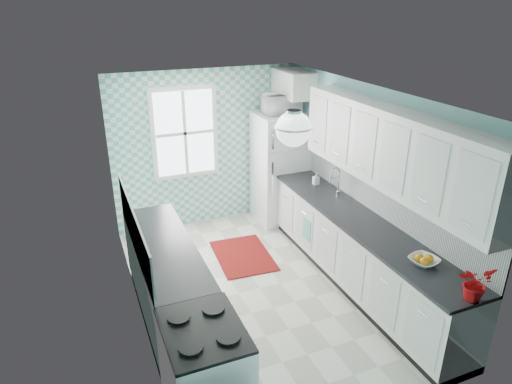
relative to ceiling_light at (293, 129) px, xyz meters
name	(u,v)px	position (x,y,z in m)	size (l,w,h in m)	color
floor	(260,289)	(0.00, 0.80, -2.33)	(3.00, 4.40, 0.02)	silver
ceiling	(261,94)	(0.00, 0.80, 0.19)	(3.00, 4.40, 0.02)	white
wall_back	(206,148)	(0.00, 3.01, -1.07)	(3.00, 0.02, 2.50)	#7CBDBC
wall_front	(371,308)	(0.00, -1.41, -1.07)	(3.00, 0.02, 2.50)	#7CBDBC
wall_left	(130,222)	(-1.51, 0.80, -1.07)	(0.02, 4.40, 2.50)	#7CBDBC
wall_right	(367,182)	(1.51, 0.80, -1.07)	(0.02, 4.40, 2.50)	#7CBDBC
accent_wall	(207,149)	(0.00, 2.99, -1.07)	(3.00, 0.01, 2.50)	#5FB8A6
window	(185,133)	(-0.35, 2.96, -0.77)	(1.04, 0.05, 1.44)	white
backsplash_right	(384,198)	(1.49, 0.40, -1.13)	(0.02, 3.60, 0.51)	white
backsplash_left	(134,229)	(-1.49, 0.73, -1.13)	(0.02, 2.15, 0.51)	white
upper_cabinets_right	(391,149)	(1.33, 0.20, -0.42)	(0.33, 3.20, 0.90)	silver
upper_cabinet_fridge	(292,83)	(1.30, 2.63, -0.07)	(0.40, 0.74, 0.40)	silver
ceiling_light	(293,129)	(0.00, 0.00, 0.00)	(0.34, 0.34, 0.35)	silver
base_cabinets_right	(359,255)	(1.20, 0.40, -1.87)	(0.60, 3.60, 0.90)	white
countertop_right	(361,222)	(1.19, 0.40, -1.40)	(0.63, 3.60, 0.04)	black
base_cabinets_left	(166,282)	(-1.20, 0.73, -1.87)	(0.60, 2.15, 0.90)	white
countertop_left	(164,247)	(-1.19, 0.73, -1.40)	(0.63, 2.15, 0.04)	black
fridge	(280,168)	(1.11, 2.58, -1.42)	(0.79, 0.78, 1.80)	silver
stove	(206,374)	(-1.20, -0.85, -1.81)	(0.65, 0.82, 0.98)	white
sink	(329,196)	(1.20, 1.21, -1.39)	(0.43, 0.36, 0.53)	silver
rug	(243,256)	(0.09, 1.63, -2.32)	(0.76, 1.08, 0.02)	maroon
dish_towel	(307,229)	(0.89, 1.22, -1.84)	(0.01, 0.21, 0.32)	#5CB1AD
fruit_bowl	(424,261)	(1.20, -0.68, -1.35)	(0.29, 0.29, 0.07)	white
potted_plant	(475,283)	(1.20, -1.32, -1.22)	(0.30, 0.26, 0.33)	#A80613
soap_bottle	(316,179)	(1.25, 1.65, -1.29)	(0.08, 0.08, 0.18)	#8EACC7
microwave	(282,104)	(1.11, 2.58, -0.37)	(0.55, 0.37, 0.31)	white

